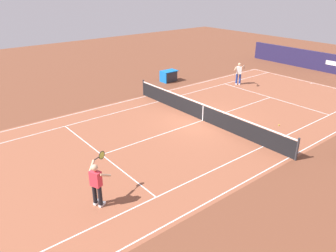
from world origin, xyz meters
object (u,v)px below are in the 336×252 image
tennis_ball (279,125)px  equipment_cart_tarped (169,76)px  tennis_player_near (97,182)px  tennis_net (203,112)px  tennis_player_far (239,73)px

tennis_ball → equipment_cart_tarped: equipment_cart_tarped is taller
tennis_player_near → equipment_cart_tarped: 15.78m
tennis_net → tennis_player_near: tennis_player_near is taller
tennis_net → tennis_player_near: (8.23, 3.18, 0.44)m
tennis_net → equipment_cart_tarped: size_ratio=9.36×
equipment_cart_tarped → tennis_player_near: bearing=42.0°
tennis_ball → equipment_cart_tarped: size_ratio=0.05×
tennis_player_far → tennis_ball: bearing=56.3°
tennis_ball → tennis_player_far: bearing=-123.7°
tennis_player_near → equipment_cart_tarped: bearing=-138.0°
tennis_player_near → tennis_ball: tennis_player_near is taller
tennis_player_near → equipment_cart_tarped: tennis_player_near is taller
tennis_net → tennis_player_near: bearing=21.2°
tennis_player_near → equipment_cart_tarped: (-11.72, -10.55, -0.49)m
tennis_net → tennis_player_far: 7.85m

